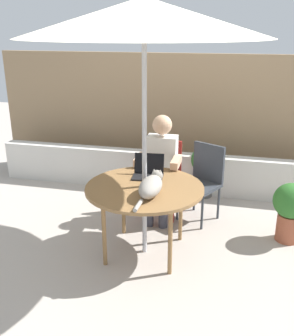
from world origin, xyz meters
The scene contains 12 objects.
ground_plane centered at (0.00, 0.00, 0.00)m, with size 14.00×14.00×0.00m, color #ADA399.
fence_back centered at (0.00, 2.18, 0.90)m, with size 5.48×0.08×1.80m, color #937756.
planter_wall_low centered at (0.00, 1.60, 0.27)m, with size 4.93×0.20×0.54m, color beige.
patio_table centered at (0.00, 0.00, 0.66)m, with size 1.13×1.13×0.71m.
patio_umbrella centered at (0.00, 0.00, 2.20)m, with size 2.13×2.13×2.36m.
chair_occupied centered at (0.00, 0.93, 0.51)m, with size 0.40×0.40×0.88m.
chair_empty centered at (0.48, 0.90, 0.51)m, with size 0.54×0.54×0.88m.
person_seated centered at (0.00, 0.77, 0.68)m, with size 0.48×0.48×1.22m.
laptop centered at (-0.03, 0.28, 0.77)m, with size 0.32×0.28×0.21m.
cat centered at (0.10, -0.17, 0.79)m, with size 0.21×0.65×0.17m.
potted_plant_near_fence centered at (1.42, 0.57, 0.38)m, with size 0.38×0.38×0.64m.
potted_plant_by_chair centered at (0.42, 1.53, 0.37)m, with size 0.33×0.33×0.68m.
Camera 1 is at (0.81, -3.30, 2.13)m, focal length 41.51 mm.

